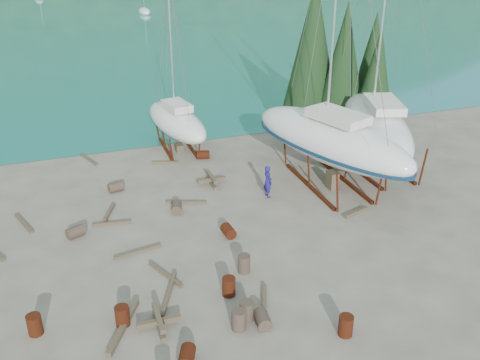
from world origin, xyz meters
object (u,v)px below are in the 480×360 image
object	(u,v)px
small_sailboat_shore	(177,121)
worker	(268,181)
large_sailboat_near	(331,139)
large_sailboat_far	(376,126)

from	to	relation	value
small_sailboat_shore	worker	xyz separation A→B (m)	(3.30, -9.04, -1.13)
large_sailboat_near	small_sailboat_shore	xyz separation A→B (m)	(-7.41, 8.75, -0.93)
large_sailboat_far	worker	distance (m)	8.41
large_sailboat_far	small_sailboat_shore	distance (m)	13.63
large_sailboat_far	small_sailboat_shore	size ratio (longest dim) A/B	1.43
small_sailboat_shore	worker	world-z (taller)	small_sailboat_shore
small_sailboat_shore	worker	bearing A→B (deg)	-80.92
worker	large_sailboat_far	bearing A→B (deg)	-83.42
large_sailboat_near	large_sailboat_far	world-z (taller)	large_sailboat_near
large_sailboat_far	worker	world-z (taller)	large_sailboat_far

